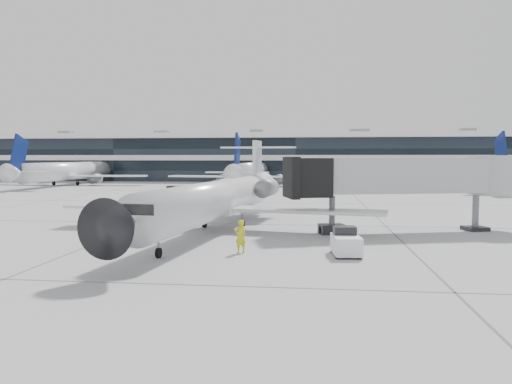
# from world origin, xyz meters

# --- Properties ---
(ground) EXTENTS (220.00, 220.00, 0.00)m
(ground) POSITION_xyz_m (0.00, 0.00, 0.00)
(ground) COLOR gray
(ground) RESTS_ON ground
(terminal) EXTENTS (170.00, 22.00, 10.00)m
(terminal) POSITION_xyz_m (0.00, 82.00, 5.00)
(terminal) COLOR black
(terminal) RESTS_ON ground
(bg_jet_left) EXTENTS (32.00, 40.00, 9.60)m
(bg_jet_left) POSITION_xyz_m (-45.00, 55.00, 0.00)
(bg_jet_left) COLOR white
(bg_jet_left) RESTS_ON ground
(bg_jet_center) EXTENTS (32.00, 40.00, 9.60)m
(bg_jet_center) POSITION_xyz_m (-8.00, 55.00, 0.00)
(bg_jet_center) COLOR white
(bg_jet_center) RESTS_ON ground
(bg_jet_right) EXTENTS (32.00, 40.00, 9.60)m
(bg_jet_right) POSITION_xyz_m (32.00, 55.00, 0.00)
(bg_jet_right) COLOR white
(bg_jet_right) RESTS_ON ground
(regional_jet) EXTENTS (25.25, 31.52, 7.28)m
(regional_jet) POSITION_xyz_m (-3.11, -3.68, 2.49)
(regional_jet) COLOR silver
(regional_jet) RESTS_ON ground
(jet_bridge) EXTENTS (17.71, 7.63, 5.75)m
(jet_bridge) POSITION_xyz_m (11.74, -2.66, 4.19)
(jet_bridge) COLOR silver
(jet_bridge) RESTS_ON ground
(ramp_worker) EXTENTS (0.85, 0.82, 1.97)m
(ramp_worker) POSITION_xyz_m (-0.11, -12.47, 0.98)
(ramp_worker) COLOR #D0D616
(ramp_worker) RESTS_ON ground
(baggage_tug) EXTENTS (1.73, 2.65, 1.60)m
(baggage_tug) POSITION_xyz_m (5.99, -12.43, 0.72)
(baggage_tug) COLOR white
(baggage_tug) RESTS_ON ground
(traffic_cone) EXTENTS (0.46, 0.46, 0.55)m
(traffic_cone) POSITION_xyz_m (-12.63, 11.20, 0.26)
(traffic_cone) COLOR orange
(traffic_cone) RESTS_ON ground
(far_tug) EXTENTS (1.39, 2.21, 1.36)m
(far_tug) POSITION_xyz_m (-17.06, 30.56, 0.61)
(far_tug) COLOR black
(far_tug) RESTS_ON ground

